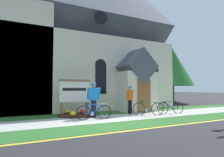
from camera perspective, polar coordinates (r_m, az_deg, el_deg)
ground at (r=11.93m, az=-8.85°, el=-10.15°), size 140.00×140.00×0.00m
sidewalk_slab at (r=10.17m, az=3.18°, el=-11.39°), size 32.00×2.26×0.01m
grass_verge at (r=8.57m, az=9.96°, el=-12.91°), size 32.00×1.63×0.01m
church_lawn at (r=11.90m, az=-1.74°, el=-10.18°), size 24.00×1.70×0.01m
curb_paint_stripe at (r=7.83m, az=14.37°, el=-13.80°), size 28.00×0.16×0.01m
church_building at (r=16.52m, az=-10.77°, el=8.46°), size 13.25×10.59×13.16m
church_sign at (r=10.91m, az=-11.11°, el=-3.99°), size 1.78×0.23×2.00m
flower_bed at (r=10.68m, az=-10.77°, el=-10.50°), size 1.89×1.89×0.34m
bicycle_silver at (r=10.98m, az=10.70°, el=-8.76°), size 1.65×0.70×0.82m
bicycle_yellow at (r=12.06m, az=17.07°, el=-8.21°), size 1.67×0.44×0.79m
bicycle_blue at (r=9.39m, az=-5.42°, el=-9.84°), size 1.75×0.16×0.80m
cyclist_in_blue_jersey at (r=11.46m, az=5.34°, el=-5.71°), size 0.60×0.42×1.63m
cyclist_in_yellow_jersey at (r=9.89m, az=-5.49°, el=-5.42°), size 0.55×0.58×1.79m
roadside_conifer at (r=21.33m, az=17.47°, el=3.45°), size 4.38×4.38×5.90m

